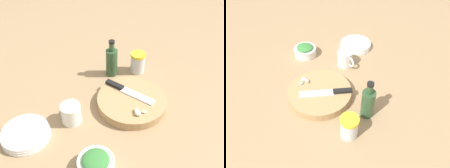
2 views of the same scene
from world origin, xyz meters
The scene contains 9 objects.
ground_plane centered at (0.00, 0.00, 0.00)m, with size 5.00×5.00×0.00m, color #997A56.
cutting_board centered at (0.05, -0.10, 0.02)m, with size 0.28×0.28×0.04m.
chef_knife centered at (0.07, -0.06, 0.04)m, with size 0.04×0.23×0.01m.
garlic_cloves centered at (-0.01, -0.16, 0.04)m, with size 0.05×0.05×0.02m.
herb_bowl centered at (-0.27, -0.16, 0.03)m, with size 0.12×0.12×0.06m.
spice_jar centered at (0.25, 0.00, 0.05)m, with size 0.07×0.07×0.10m.
coffee_mug centered at (-0.16, 0.04, 0.04)m, with size 0.10×0.08×0.08m.
plate_stack centered at (-0.31, 0.12, 0.01)m, with size 0.17×0.17×0.03m.
oil_bottle centered at (0.17, 0.09, 0.07)m, with size 0.05×0.05×0.18m.
Camera 1 is at (-0.59, -0.45, 0.71)m, focal length 40.00 mm.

